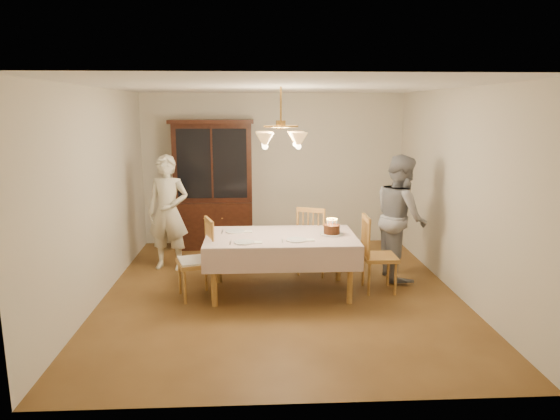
{
  "coord_description": "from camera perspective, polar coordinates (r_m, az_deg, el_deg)",
  "views": [
    {
      "loc": [
        -0.32,
        -6.13,
        2.35
      ],
      "look_at": [
        0.0,
        0.2,
        1.05
      ],
      "focal_mm": 32.0,
      "sensor_mm": 36.0,
      "label": 1
    }
  ],
  "objects": [
    {
      "name": "chair_left_end",
      "position": [
        6.35,
        -9.58,
        -5.94
      ],
      "size": [
        0.53,
        0.55,
        1.0
      ],
      "color": "olive",
      "rests_on": "ground"
    },
    {
      "name": "adult_in_grey",
      "position": [
        7.12,
        13.61,
        -0.77
      ],
      "size": [
        0.69,
        0.87,
        1.73
      ],
      "primitive_type": "imported",
      "rotation": [
        0.0,
        0.0,
        1.62
      ],
      "color": "slate",
      "rests_on": "ground"
    },
    {
      "name": "place_setting_near_left",
      "position": [
        6.02,
        -3.98,
        -3.69
      ],
      "size": [
        0.39,
        0.24,
        0.02
      ],
      "color": "white",
      "rests_on": "dining_table"
    },
    {
      "name": "ground",
      "position": [
        6.57,
        0.09,
        -9.37
      ],
      "size": [
        5.0,
        5.0,
        0.0
      ],
      "primitive_type": "plane",
      "color": "brown",
      "rests_on": "ground"
    },
    {
      "name": "china_hutch",
      "position": [
        8.51,
        -7.61,
        2.64
      ],
      "size": [
        1.38,
        0.54,
        2.16
      ],
      "color": "black",
      "rests_on": "ground"
    },
    {
      "name": "chair_right_end",
      "position": [
        6.62,
        11.19,
        -5.38
      ],
      "size": [
        0.42,
        0.44,
        1.0
      ],
      "color": "olive",
      "rests_on": "ground"
    },
    {
      "name": "elderly_woman",
      "position": [
        7.48,
        -12.66,
        -0.29
      ],
      "size": [
        0.68,
        0.51,
        1.69
      ],
      "primitive_type": "imported",
      "rotation": [
        0.0,
        0.0,
        -0.19
      ],
      "color": "beige",
      "rests_on": "ground"
    },
    {
      "name": "dining_table",
      "position": [
        6.36,
        0.09,
        -3.6
      ],
      "size": [
        1.9,
        1.1,
        0.76
      ],
      "color": "olive",
      "rests_on": "ground"
    },
    {
      "name": "chandelier",
      "position": [
        6.14,
        0.1,
        8.12
      ],
      "size": [
        0.62,
        0.62,
        0.73
      ],
      "color": "#BF8C3F",
      "rests_on": "ground"
    },
    {
      "name": "birthday_cake",
      "position": [
        6.42,
        5.93,
        -2.28
      ],
      "size": [
        0.3,
        0.3,
        0.21
      ],
      "color": "white",
      "rests_on": "dining_table"
    },
    {
      "name": "place_setting_far_left",
      "position": [
        6.55,
        -5.03,
        -2.45
      ],
      "size": [
        0.4,
        0.25,
        0.02
      ],
      "color": "white",
      "rests_on": "dining_table"
    },
    {
      "name": "place_setting_near_right",
      "position": [
        6.11,
        1.99,
        -3.44
      ],
      "size": [
        0.4,
        0.25,
        0.02
      ],
      "color": "white",
      "rests_on": "dining_table"
    },
    {
      "name": "room_shell",
      "position": [
        6.18,
        0.09,
        4.46
      ],
      "size": [
        5.0,
        5.0,
        5.0
      ],
      "color": "white",
      "rests_on": "ground"
    },
    {
      "name": "chair_far_side",
      "position": [
        7.16,
        3.89,
        -3.88
      ],
      "size": [
        0.57,
        0.56,
        1.0
      ],
      "color": "olive",
      "rests_on": "ground"
    }
  ]
}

